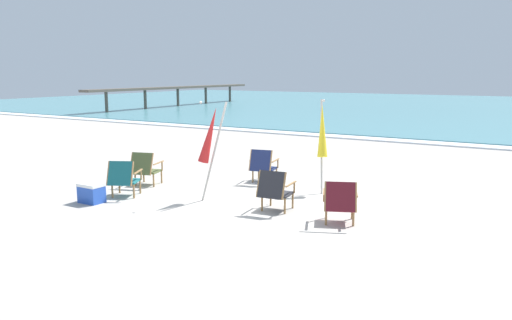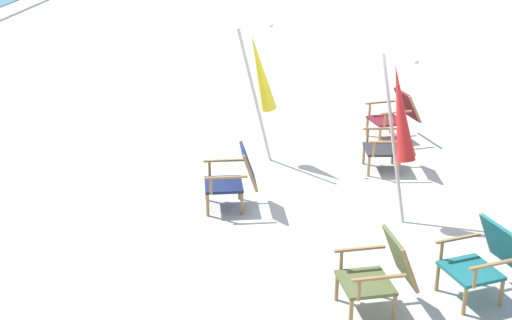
# 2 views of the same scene
# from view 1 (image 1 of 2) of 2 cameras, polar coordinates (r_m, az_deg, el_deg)

# --- Properties ---
(ground_plane) EXTENTS (80.00, 80.00, 0.00)m
(ground_plane) POSITION_cam_1_polar(r_m,az_deg,el_deg) (10.50, -1.03, -4.52)
(ground_plane) COLOR #B2AAA0
(sea) EXTENTS (80.00, 40.00, 0.10)m
(sea) POSITION_cam_1_polar(r_m,az_deg,el_deg) (40.05, 23.25, 5.49)
(sea) COLOR teal
(sea) RESTS_ON ground
(surf_band) EXTENTS (80.00, 1.10, 0.06)m
(surf_band) POSITION_cam_1_polar(r_m,az_deg,el_deg) (20.20, 15.22, 2.24)
(surf_band) COLOR white
(surf_band) RESTS_ON ground
(beach_chair_far_center) EXTENTS (0.82, 0.91, 0.79)m
(beach_chair_far_center) POSITION_cam_1_polar(r_m,az_deg,el_deg) (8.80, 9.59, -4.66)
(beach_chair_far_center) COLOR maroon
(beach_chair_far_center) RESTS_ON ground
(beach_chair_mid_center) EXTENTS (0.65, 0.75, 0.81)m
(beach_chair_mid_center) POSITION_cam_1_polar(r_m,az_deg,el_deg) (9.50, 2.15, -3.41)
(beach_chair_mid_center) COLOR #28282D
(beach_chair_mid_center) RESTS_ON ground
(beach_chair_back_right) EXTENTS (0.69, 0.77, 0.82)m
(beach_chair_back_right) POSITION_cam_1_polar(r_m,az_deg,el_deg) (11.99, 0.79, -0.57)
(beach_chair_back_right) COLOR #19234C
(beach_chair_back_right) RESTS_ON ground
(beach_chair_front_right) EXTENTS (0.83, 0.89, 0.81)m
(beach_chair_front_right) POSITION_cam_1_polar(r_m,az_deg,el_deg) (10.93, -14.91, -1.97)
(beach_chair_front_right) COLOR #196066
(beach_chair_front_right) RESTS_ON ground
(beach_chair_back_left) EXTENTS (0.75, 0.83, 0.81)m
(beach_chair_back_left) POSITION_cam_1_polar(r_m,az_deg,el_deg) (11.92, -12.55, -0.89)
(beach_chair_back_left) COLOR #515B33
(beach_chair_back_left) RESTS_ON ground
(umbrella_furled_red) EXTENTS (0.55, 0.52, 2.07)m
(umbrella_furled_red) POSITION_cam_1_polar(r_m,az_deg,el_deg) (10.23, -5.29, 2.77)
(umbrella_furled_red) COLOR #B7B2A8
(umbrella_furled_red) RESTS_ON ground
(umbrella_furled_yellow) EXTENTS (0.43, 0.59, 2.07)m
(umbrella_furled_yellow) POSITION_cam_1_polar(r_m,az_deg,el_deg) (11.00, 7.58, 3.24)
(umbrella_furled_yellow) COLOR #B7B2A8
(umbrella_furled_yellow) RESTS_ON ground
(cooler_box) EXTENTS (0.49, 0.35, 0.40)m
(cooler_box) POSITION_cam_1_polar(r_m,az_deg,el_deg) (10.74, -18.29, -3.59)
(cooler_box) COLOR blue
(cooler_box) RESTS_ON ground
(pier_distant) EXTENTS (0.90, 17.69, 1.58)m
(pier_distant) POSITION_cam_1_polar(r_m,az_deg,el_deg) (38.58, -8.95, 8.07)
(pier_distant) COLOR brown
(pier_distant) RESTS_ON ground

